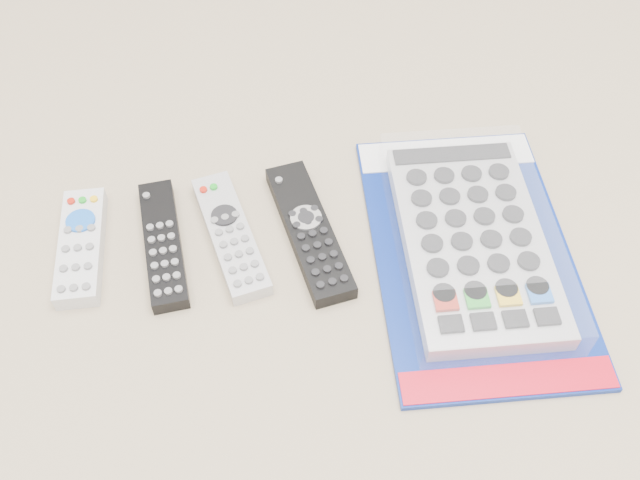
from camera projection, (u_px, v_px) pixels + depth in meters
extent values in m
plane|color=gray|center=(292.00, 250.00, 0.81)|extent=(5.00, 5.00, 0.00)
cube|color=silver|center=(81.00, 246.00, 0.80)|extent=(0.05, 0.16, 0.02)
cylinder|color=blue|center=(80.00, 221.00, 0.81)|extent=(0.03, 0.03, 0.00)
cube|color=black|center=(163.00, 243.00, 0.81)|extent=(0.05, 0.18, 0.02)
cube|color=#B3B3B7|center=(230.00, 235.00, 0.81)|extent=(0.08, 0.18, 0.02)
cylinder|color=black|center=(224.00, 215.00, 0.82)|extent=(0.04, 0.04, 0.00)
cube|color=black|center=(309.00, 230.00, 0.82)|extent=(0.07, 0.20, 0.02)
cylinder|color=silver|center=(306.00, 218.00, 0.81)|extent=(0.04, 0.04, 0.00)
cube|color=navy|center=(472.00, 252.00, 0.80)|extent=(0.25, 0.38, 0.01)
cube|color=white|center=(445.00, 154.00, 0.89)|extent=(0.22, 0.07, 0.00)
cube|color=red|center=(508.00, 380.00, 0.70)|extent=(0.22, 0.05, 0.00)
cube|color=#B3B3B7|center=(473.00, 241.00, 0.80)|extent=(0.18, 0.29, 0.02)
cube|color=white|center=(474.00, 236.00, 0.79)|extent=(0.20, 0.31, 0.04)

